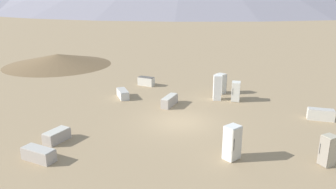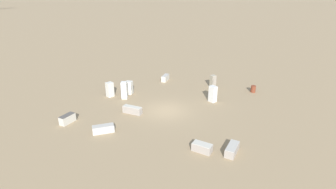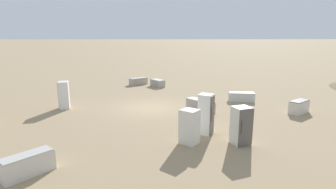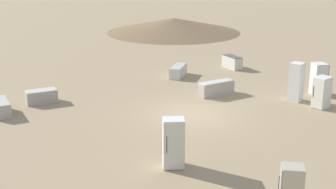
# 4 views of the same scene
# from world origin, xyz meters

# --- Properties ---
(ground_plane) EXTENTS (1000.00, 1000.00, 0.00)m
(ground_plane) POSITION_xyz_m (0.00, 0.00, 0.00)
(ground_plane) COLOR #9E8460
(discarded_fridge_0) EXTENTS (1.61, 1.85, 0.71)m
(discarded_fridge_0) POSITION_xyz_m (3.09, -1.02, 0.35)
(discarded_fridge_0) COLOR #A89E93
(discarded_fridge_0) RESTS_ON ground_plane
(discarded_fridge_1) EXTENTS (0.83, 0.81, 1.90)m
(discarded_fridge_1) POSITION_xyz_m (2.54, -4.87, 0.95)
(discarded_fridge_1) COLOR white
(discarded_fridge_1) RESTS_ON ground_plane
(discarded_fridge_2) EXTENTS (0.94, 0.94, 1.49)m
(discarded_fridge_2) POSITION_xyz_m (1.60, -5.90, 0.74)
(discarded_fridge_2) COLOR silver
(discarded_fridge_2) RESTS_ON ground_plane
(discarded_fridge_4) EXTENTS (0.85, 0.83, 1.62)m
(discarded_fridge_4) POSITION_xyz_m (3.75, -6.17, 0.81)
(discarded_fridge_4) COLOR silver
(discarded_fridge_4) RESTS_ON ground_plane
(discarded_fridge_5) EXTENTS (1.52, 1.30, 0.76)m
(discarded_fridge_5) POSITION_xyz_m (8.87, -1.92, 0.38)
(discarded_fridge_5) COLOR beige
(discarded_fridge_5) RESTS_ON ground_plane
(discarded_fridge_6) EXTENTS (1.84, 0.93, 0.63)m
(discarded_fridge_6) POSITION_xyz_m (6.50, 1.22, 0.31)
(discarded_fridge_6) COLOR silver
(discarded_fridge_6) RESTS_ON ground_plane
(discarded_fridge_7) EXTENTS (1.79, 1.51, 0.64)m
(discarded_fridge_7) POSITION_xyz_m (-0.94, 8.53, 0.32)
(discarded_fridge_7) COLOR #A89E93
(discarded_fridge_7) RESTS_ON ground_plane
(discarded_fridge_8) EXTENTS (1.36, 1.60, 0.64)m
(discarded_fridge_8) POSITION_xyz_m (0.85, 7.32, 0.32)
(discarded_fridge_8) COLOR #A89E93
(discarded_fridge_8) RESTS_ON ground_plane
(discarded_fridge_9) EXTENTS (0.74, 0.81, 1.73)m
(discarded_fridge_9) POSITION_xyz_m (-5.38, 0.30, 0.86)
(discarded_fridge_9) COLOR white
(discarded_fridge_9) RESTS_ON ground_plane
(discarded_fridge_10) EXTENTS (1.56, 1.54, 0.73)m
(discarded_fridge_10) POSITION_xyz_m (-4.10, -8.07, 0.36)
(discarded_fridge_10) COLOR beige
(discarded_fridge_10) RESTS_ON ground_plane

